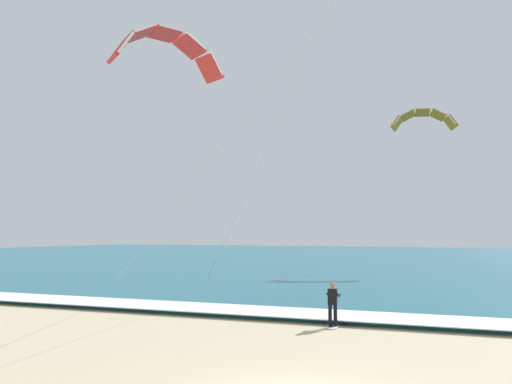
{
  "coord_description": "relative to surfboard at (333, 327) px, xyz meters",
  "views": [
    {
      "loc": [
        4.78,
        -12.96,
        3.56
      ],
      "look_at": [
        -7.42,
        14.58,
        5.51
      ],
      "focal_mm": 43.65,
      "sensor_mm": 36.0,
      "label": 1
    }
  ],
  "objects": [
    {
      "name": "surfboard",
      "position": [
        0.0,
        0.0,
        0.0
      ],
      "size": [
        0.61,
        1.44,
        0.09
      ],
      "color": "white",
      "rests_on": "ground"
    },
    {
      "name": "surf_foam",
      "position": [
        2.13,
        1.82,
        0.19
      ],
      "size": [
        200.0,
        3.13,
        0.04
      ],
      "primitive_type": "cube",
      "color": "white",
      "rests_on": "sea"
    },
    {
      "name": "kite_distant",
      "position": [
        -2.17,
        36.8,
        14.39
      ],
      "size": [
        5.99,
        2.96,
        2.26
      ],
      "color": "orange"
    },
    {
      "name": "sea",
      "position": [
        2.13,
        60.82,
        0.07
      ],
      "size": [
        200.0,
        120.0,
        0.2
      ],
      "primitive_type": "cube",
      "color": "#146075",
      "rests_on": "ground"
    },
    {
      "name": "kitesurfer",
      "position": [
        -0.0,
        0.02,
        0.91
      ],
      "size": [
        0.56,
        0.56,
        1.69
      ],
      "color": "black",
      "rests_on": "ground"
    },
    {
      "name": "kite_primary",
      "position": [
        -10.35,
        4.7,
        13.27
      ],
      "size": [
        12.24,
        7.48,
        13.11
      ],
      "color": "red"
    }
  ]
}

